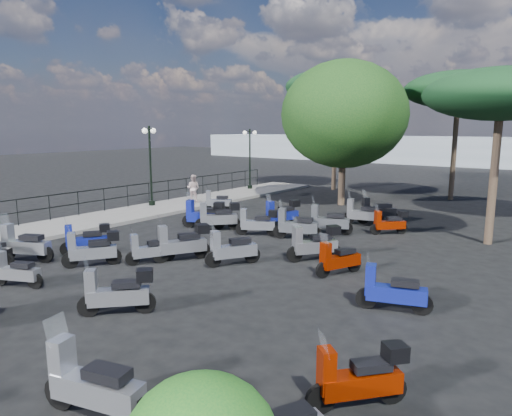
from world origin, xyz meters
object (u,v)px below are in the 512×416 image
Objects in this scene: lamp_post_2 at (250,155)px; scooter_10 at (204,215)px; pedestrian_far at (193,188)px; scooter_22 at (296,226)px; scooter_8 at (92,250)px; scooter_11 at (282,214)px; pine_2 at (336,87)px; lamp_post_1 at (150,160)px; scooter_31 at (328,221)px; scooter_21 at (315,244)px; pine_3 at (501,95)px; scooter_7 at (15,272)px; scooter_3 at (87,240)px; broadleaf_tree at (344,115)px; scooter_27 at (392,292)px; scooter_19 at (92,386)px; scooter_14 at (182,243)px; scooter_29 at (390,223)px; scooter_26 at (359,378)px; scooter_20 at (117,293)px; scooter_28 at (338,260)px; scooter_4 at (218,217)px; scooter_17 at (377,212)px; scooter_5 at (218,202)px; scooter_9 at (149,250)px; pine_0 at (459,90)px; scooter_16 at (258,223)px; scooter_15 at (232,250)px; scooter_2 at (24,245)px; scooter_23 at (362,214)px.

scooter_10 is at bearing -53.48° from lamp_post_2.
scooter_22 is at bearing 137.97° from pedestrian_far.
scooter_8 is at bearing 166.28° from scooter_10.
scooter_11 is 13.53m from pine_2.
scooter_31 is at bearing -21.42° from lamp_post_1.
scooter_11 is 5.11m from scooter_21.
pine_3 is at bearing -88.70° from scooter_21.
scooter_21 is at bearing -61.12° from scooter_7.
scooter_3 is 0.19× the size of broadleaf_tree.
broadleaf_tree is (-7.37, 12.41, 4.28)m from scooter_27.
scooter_19 is at bearing 143.76° from scooter_27.
scooter_14 reaches higher than scooter_21.
scooter_21 is at bearing 127.83° from scooter_29.
scooter_20 is at bearing 40.86° from scooter_26.
scooter_19 is 1.19× the size of scooter_28.
broadleaf_tree reaches higher than scooter_7.
pine_3 is (10.30, 9.36, 4.71)m from scooter_3.
scooter_4 reaches higher than scooter_17.
scooter_21 is at bearing -64.86° from pine_2.
scooter_21 is (8.24, -4.79, 0.10)m from scooter_5.
scooter_28 is (5.13, 2.44, 0.02)m from scooter_9.
scooter_9 is 7.33m from scooter_27.
lamp_post_2 is at bearing -7.67° from scooter_5.
scooter_20 is 1.04× the size of scooter_26.
lamp_post_1 is at bearing -137.73° from broadleaf_tree.
pine_0 is 7.42m from pine_2.
scooter_16 is at bearing -57.82° from scooter_14.
scooter_8 is 0.91× the size of scooter_27.
scooter_8 is at bearing 80.76° from scooter_14.
scooter_29 is at bearing -75.62° from scooter_31.
scooter_10 reaches higher than scooter_29.
scooter_15 is 8.53m from scooter_17.
scooter_3 is at bearing 95.46° from scooter_11.
broadleaf_tree is at bearing 1.05° from scooter_19.
scooter_21 is 0.93× the size of scooter_27.
scooter_31 reaches higher than scooter_19.
scooter_20 is at bearing -173.37° from scooter_3.
scooter_3 is 1.03× the size of scooter_5.
scooter_31 is (-0.74, -3.06, -0.00)m from scooter_17.
lamp_post_2 is at bearing -7.73° from scooter_26.
pedestrian_far is 1.05× the size of scooter_7.
scooter_2 is at bearing -101.72° from broadleaf_tree.
scooter_5 is 0.23× the size of pine_3.
scooter_26 is (9.33, -1.79, -0.04)m from scooter_8.
scooter_16 is at bearing 11.38° from scooter_21.
scooter_7 is 4.64m from scooter_14.
scooter_9 is 5.10m from scooter_21.
pine_3 reaches higher than scooter_4.
lamp_post_1 reaches higher than scooter_21.
scooter_23 is (0.97, 3.76, -0.01)m from scooter_22.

